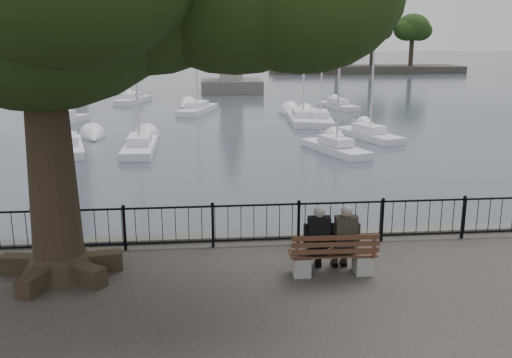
{
  "coord_description": "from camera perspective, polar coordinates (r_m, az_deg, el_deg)",
  "views": [
    {
      "loc": [
        -1.21,
        -9.98,
        4.77
      ],
      "look_at": [
        0.0,
        2.5,
        1.6
      ],
      "focal_mm": 40.0,
      "sensor_mm": 36.0,
      "label": 1
    }
  ],
  "objects": [
    {
      "name": "far_shore",
      "position": [
        93.37,
        11.39,
        12.81
      ],
      "size": [
        30.0,
        8.6,
        9.18
      ],
      "color": "#2E2823",
      "rests_on": "ground"
    },
    {
      "name": "sailboat_i",
      "position": [
        39.34,
        4.62,
        6.17
      ],
      "size": [
        2.01,
        6.09,
        11.58
      ],
      "color": "silver",
      "rests_on": "ground"
    },
    {
      "name": "bench",
      "position": [
        11.85,
        7.68,
        -7.97
      ],
      "size": [
        1.78,
        0.56,
        0.93
      ],
      "color": "gray",
      "rests_on": "ground"
    },
    {
      "name": "sailboat_j",
      "position": [
        39.06,
        6.37,
        6.08
      ],
      "size": [
        2.11,
        5.6,
        11.21
      ],
      "color": "silver",
      "rests_on": "ground"
    },
    {
      "name": "person_left",
      "position": [
        11.76,
        6.15,
        -6.25
      ],
      "size": [
        0.44,
        0.73,
        1.48
      ],
      "color": "black",
      "rests_on": "ground"
    },
    {
      "name": "sailboat_e",
      "position": [
        40.89,
        -18.74,
        5.77
      ],
      "size": [
        2.9,
        4.74,
        10.11
      ],
      "color": "silver",
      "rests_on": "ground"
    },
    {
      "name": "harbor",
      "position": [
        14.06,
        -0.2,
        -7.82
      ],
      "size": [
        260.0,
        260.0,
        1.2
      ],
      "color": "#4E4B44",
      "rests_on": "ground"
    },
    {
      "name": "sailboat_d",
      "position": [
        33.48,
        11.19,
        4.46
      ],
      "size": [
        2.97,
        5.19,
        8.49
      ],
      "color": "silver",
      "rests_on": "ground"
    },
    {
      "name": "sailboat_f",
      "position": [
        44.39,
        -5.87,
        7.07
      ],
      "size": [
        3.28,
        5.86,
        11.61
      ],
      "color": "silver",
      "rests_on": "ground"
    },
    {
      "name": "lion_monument",
      "position": [
        60.1,
        -2.53,
        10.85
      ],
      "size": [
        6.22,
        6.22,
        9.12
      ],
      "color": "#4E4B44",
      "rests_on": "ground"
    },
    {
      "name": "sailboat_h",
      "position": [
        52.19,
        -12.19,
        7.93
      ],
      "size": [
        2.98,
        5.37,
        12.84
      ],
      "color": "silver",
      "rests_on": "ground"
    },
    {
      "name": "railing",
      "position": [
        13.23,
        0.0,
        -4.38
      ],
      "size": [
        22.06,
        0.06,
        1.0
      ],
      "color": "black",
      "rests_on": "ground"
    },
    {
      "name": "sailboat_c",
      "position": [
        29.18,
        7.94,
        3.25
      ],
      "size": [
        2.81,
        4.96,
        9.76
      ],
      "color": "silver",
      "rests_on": "ground"
    },
    {
      "name": "sailboat_a",
      "position": [
        30.83,
        -18.39,
        3.23
      ],
      "size": [
        2.74,
        5.67,
        9.96
      ],
      "color": "silver",
      "rests_on": "ground"
    },
    {
      "name": "sailboat_b",
      "position": [
        29.82,
        -11.53,
        3.41
      ],
      "size": [
        1.48,
        5.33,
        11.76
      ],
      "color": "silver",
      "rests_on": "ground"
    },
    {
      "name": "person_right",
      "position": [
        11.87,
        8.76,
        -6.13
      ],
      "size": [
        0.44,
        0.73,
        1.48
      ],
      "color": "black",
      "rests_on": "ground"
    },
    {
      "name": "sailboat_g",
      "position": [
        47.26,
        8.17,
        7.35
      ],
      "size": [
        2.65,
        5.01,
        8.23
      ],
      "color": "silver",
      "rests_on": "ground"
    }
  ]
}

